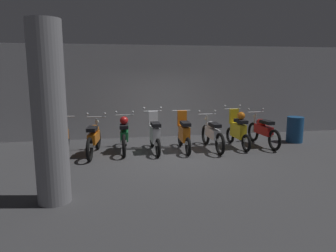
{
  "coord_description": "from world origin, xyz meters",
  "views": [
    {
      "loc": [
        -1.65,
        -8.29,
        2.41
      ],
      "look_at": [
        -0.03,
        0.73,
        0.75
      ],
      "focal_mm": 33.36,
      "sensor_mm": 36.0,
      "label": 1
    }
  ],
  "objects_px": {
    "motorbike_slot_2": "(125,134)",
    "motorbike_slot_5": "(212,134)",
    "motorbike_slot_1": "(94,138)",
    "motorbike_slot_6": "(238,129)",
    "trash_bin": "(295,129)",
    "motorbike_slot_7": "(263,130)",
    "motorbike_slot_0": "(63,137)",
    "motorbike_slot_4": "(184,133)",
    "motorbike_slot_3": "(155,134)",
    "support_pillar": "(49,115)"
  },
  "relations": [
    {
      "from": "motorbike_slot_7",
      "to": "trash_bin",
      "type": "bearing_deg",
      "value": 11.59
    },
    {
      "from": "motorbike_slot_6",
      "to": "motorbike_slot_2",
      "type": "bearing_deg",
      "value": 178.31
    },
    {
      "from": "motorbike_slot_5",
      "to": "motorbike_slot_0",
      "type": "bearing_deg",
      "value": 176.6
    },
    {
      "from": "motorbike_slot_7",
      "to": "trash_bin",
      "type": "height_order",
      "value": "motorbike_slot_7"
    },
    {
      "from": "motorbike_slot_0",
      "to": "motorbike_slot_6",
      "type": "xyz_separation_m",
      "value": [
        5.28,
        -0.13,
        0.08
      ]
    },
    {
      "from": "motorbike_slot_0",
      "to": "motorbike_slot_5",
      "type": "bearing_deg",
      "value": -3.4
    },
    {
      "from": "motorbike_slot_6",
      "to": "motorbike_slot_7",
      "type": "height_order",
      "value": "motorbike_slot_6"
    },
    {
      "from": "motorbike_slot_1",
      "to": "motorbike_slot_6",
      "type": "distance_m",
      "value": 4.4
    },
    {
      "from": "motorbike_slot_4",
      "to": "motorbike_slot_7",
      "type": "bearing_deg",
      "value": 3.52
    },
    {
      "from": "motorbike_slot_4",
      "to": "motorbike_slot_6",
      "type": "xyz_separation_m",
      "value": [
        1.76,
        0.11,
        0.04
      ]
    },
    {
      "from": "motorbike_slot_1",
      "to": "motorbike_slot_4",
      "type": "bearing_deg",
      "value": 0.51
    },
    {
      "from": "motorbike_slot_7",
      "to": "support_pillar",
      "type": "distance_m",
      "value": 6.83
    },
    {
      "from": "motorbike_slot_0",
      "to": "motorbike_slot_1",
      "type": "height_order",
      "value": "motorbike_slot_1"
    },
    {
      "from": "motorbike_slot_2",
      "to": "motorbike_slot_4",
      "type": "relative_size",
      "value": 1.16
    },
    {
      "from": "motorbike_slot_3",
      "to": "motorbike_slot_5",
      "type": "height_order",
      "value": "motorbike_slot_3"
    },
    {
      "from": "motorbike_slot_1",
      "to": "support_pillar",
      "type": "height_order",
      "value": "support_pillar"
    },
    {
      "from": "motorbike_slot_2",
      "to": "motorbike_slot_5",
      "type": "distance_m",
      "value": 2.65
    },
    {
      "from": "motorbike_slot_2",
      "to": "motorbike_slot_6",
      "type": "height_order",
      "value": "motorbike_slot_6"
    },
    {
      "from": "motorbike_slot_0",
      "to": "motorbike_slot_2",
      "type": "xyz_separation_m",
      "value": [
        1.76,
        -0.02,
        0.04
      ]
    },
    {
      "from": "trash_bin",
      "to": "motorbike_slot_7",
      "type": "bearing_deg",
      "value": -168.41
    },
    {
      "from": "motorbike_slot_5",
      "to": "motorbike_slot_6",
      "type": "height_order",
      "value": "motorbike_slot_6"
    },
    {
      "from": "motorbike_slot_6",
      "to": "trash_bin",
      "type": "relative_size",
      "value": 1.96
    },
    {
      "from": "motorbike_slot_1",
      "to": "motorbike_slot_2",
      "type": "xyz_separation_m",
      "value": [
        0.88,
        0.23,
        0.04
      ]
    },
    {
      "from": "motorbike_slot_0",
      "to": "motorbike_slot_4",
      "type": "xyz_separation_m",
      "value": [
        3.52,
        -0.23,
        0.03
      ]
    },
    {
      "from": "motorbike_slot_2",
      "to": "motorbike_slot_4",
      "type": "distance_m",
      "value": 1.77
    },
    {
      "from": "motorbike_slot_3",
      "to": "motorbike_slot_4",
      "type": "bearing_deg",
      "value": -1.75
    },
    {
      "from": "motorbike_slot_1",
      "to": "trash_bin",
      "type": "height_order",
      "value": "motorbike_slot_1"
    },
    {
      "from": "motorbike_slot_3",
      "to": "support_pillar",
      "type": "relative_size",
      "value": 0.52
    },
    {
      "from": "motorbike_slot_3",
      "to": "trash_bin",
      "type": "xyz_separation_m",
      "value": [
        4.81,
        0.4,
        -0.1
      ]
    },
    {
      "from": "trash_bin",
      "to": "motorbike_slot_0",
      "type": "bearing_deg",
      "value": -178.52
    },
    {
      "from": "motorbike_slot_0",
      "to": "trash_bin",
      "type": "height_order",
      "value": "motorbike_slot_0"
    },
    {
      "from": "trash_bin",
      "to": "motorbike_slot_5",
      "type": "bearing_deg",
      "value": -171.52
    },
    {
      "from": "motorbike_slot_3",
      "to": "motorbike_slot_7",
      "type": "bearing_deg",
      "value": 2.2
    },
    {
      "from": "motorbike_slot_2",
      "to": "motorbike_slot_6",
      "type": "xyz_separation_m",
      "value": [
        3.52,
        -0.1,
        0.04
      ]
    },
    {
      "from": "motorbike_slot_4",
      "to": "motorbike_slot_7",
      "type": "relative_size",
      "value": 0.86
    },
    {
      "from": "motorbike_slot_6",
      "to": "support_pillar",
      "type": "xyz_separation_m",
      "value": [
        -4.95,
        -3.32,
        1.06
      ]
    },
    {
      "from": "motorbike_slot_1",
      "to": "motorbike_slot_2",
      "type": "distance_m",
      "value": 0.91
    },
    {
      "from": "motorbike_slot_5",
      "to": "trash_bin",
      "type": "distance_m",
      "value": 3.08
    },
    {
      "from": "motorbike_slot_0",
      "to": "support_pillar",
      "type": "xyz_separation_m",
      "value": [
        0.33,
        -3.44,
        1.14
      ]
    },
    {
      "from": "motorbike_slot_0",
      "to": "motorbike_slot_3",
      "type": "relative_size",
      "value": 1.16
    },
    {
      "from": "motorbike_slot_4",
      "to": "motorbike_slot_6",
      "type": "relative_size",
      "value": 1.0
    },
    {
      "from": "motorbike_slot_0",
      "to": "motorbike_slot_3",
      "type": "xyz_separation_m",
      "value": [
        2.64,
        -0.21,
        0.04
      ]
    },
    {
      "from": "motorbike_slot_4",
      "to": "support_pillar",
      "type": "height_order",
      "value": "support_pillar"
    },
    {
      "from": "motorbike_slot_3",
      "to": "motorbike_slot_7",
      "type": "distance_m",
      "value": 3.52
    },
    {
      "from": "motorbike_slot_0",
      "to": "motorbike_slot_5",
      "type": "height_order",
      "value": "motorbike_slot_5"
    },
    {
      "from": "motorbike_slot_2",
      "to": "motorbike_slot_7",
      "type": "distance_m",
      "value": 4.4
    },
    {
      "from": "motorbike_slot_3",
      "to": "support_pillar",
      "type": "distance_m",
      "value": 4.13
    },
    {
      "from": "motorbike_slot_1",
      "to": "motorbike_slot_4",
      "type": "xyz_separation_m",
      "value": [
        2.64,
        0.02,
        0.03
      ]
    },
    {
      "from": "motorbike_slot_1",
      "to": "motorbike_slot_2",
      "type": "bearing_deg",
      "value": 14.96
    },
    {
      "from": "motorbike_slot_3",
      "to": "motorbike_slot_6",
      "type": "height_order",
      "value": "same"
    }
  ]
}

